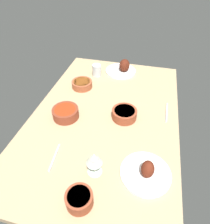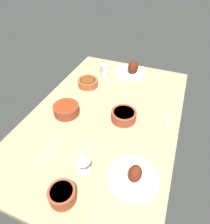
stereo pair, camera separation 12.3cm
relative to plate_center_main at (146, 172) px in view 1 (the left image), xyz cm
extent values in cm
cube|color=tan|center=(36.50, 28.67, -4.17)|extent=(140.00, 90.00, 4.00)
cylinder|color=white|center=(0.18, 0.14, -1.37)|extent=(23.89, 23.89, 1.60)
ellipsoid|color=#602314|center=(-0.42, -0.33, 3.31)|extent=(7.44, 6.01, 8.43)
cylinder|color=white|center=(90.85, 28.62, -1.37)|extent=(24.80, 24.80, 1.60)
ellipsoid|color=#511E11|center=(91.44, 25.99, 3.94)|extent=(10.47, 8.36, 9.79)
cylinder|color=brown|center=(36.95, 16.49, 0.80)|extent=(15.24, 15.24, 5.94)
cylinder|color=white|center=(36.95, 16.49, 3.27)|extent=(12.50, 12.50, 1.00)
cylinder|color=brown|center=(-19.86, 25.58, 1.03)|extent=(11.62, 11.62, 6.39)
cylinder|color=#4C192D|center=(-19.86, 25.58, 3.72)|extent=(9.52, 9.52, 1.00)
cylinder|color=#A35133|center=(62.00, 52.51, 0.35)|extent=(14.92, 14.92, 5.04)
cylinder|color=brown|center=(62.00, 52.51, 2.37)|extent=(12.23, 12.23, 1.00)
cylinder|color=brown|center=(28.52, 51.62, 0.99)|extent=(16.00, 16.00, 6.31)
cylinder|color=#9E3314|center=(28.52, 51.62, 3.65)|extent=(13.12, 13.12, 1.00)
cylinder|color=silver|center=(-4.21, 23.56, -1.92)|extent=(7.00, 7.00, 0.50)
cylinder|color=silver|center=(-4.21, 23.56, 1.83)|extent=(1.00, 1.00, 7.00)
cone|color=silver|center=(-4.21, 23.56, 8.58)|extent=(7.60, 7.60, 6.50)
cylinder|color=beige|center=(-4.21, 23.56, 7.13)|extent=(4.18, 4.18, 2.80)
cylinder|color=silver|center=(80.85, 46.49, 2.45)|extent=(6.97, 6.97, 9.23)
cube|color=silver|center=(47.53, -9.16, -1.77)|extent=(18.56, 1.30, 0.80)
cube|color=silver|center=(-1.46, 45.61, -1.77)|extent=(16.65, 2.62, 0.80)
camera|label=1|loc=(-52.79, 6.54, 81.28)|focal=31.50mm
camera|label=2|loc=(-49.05, -5.15, 81.28)|focal=31.50mm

